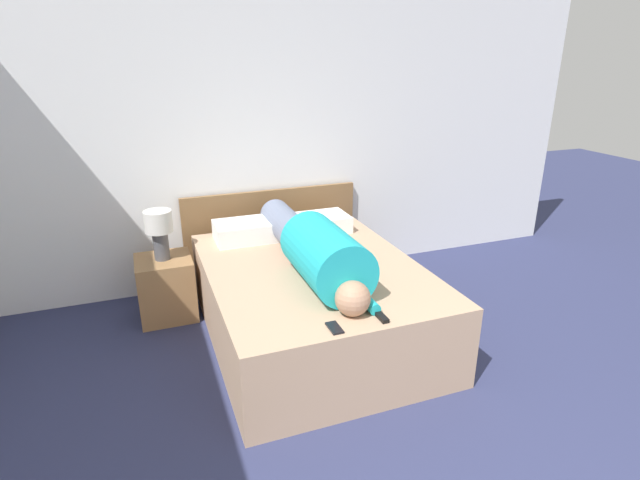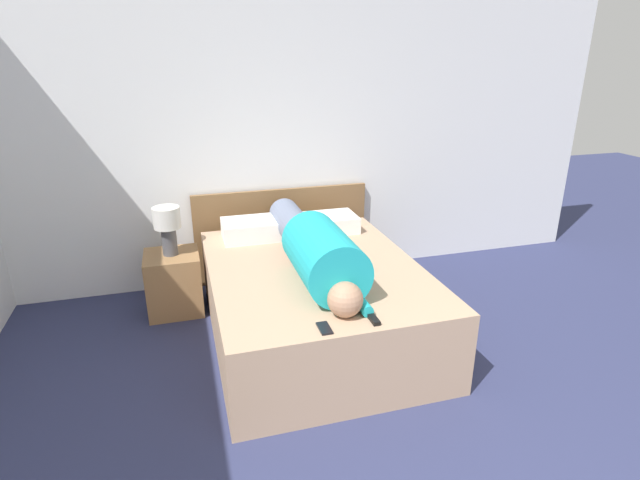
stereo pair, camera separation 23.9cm
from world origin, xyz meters
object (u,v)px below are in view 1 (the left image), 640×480
at_px(nightstand, 166,288).
at_px(table_lamp, 159,229).
at_px(pillow_near_headboard, 246,231).
at_px(pillow_second, 320,223).
at_px(tv_remote, 380,316).
at_px(person_lying, 315,249).
at_px(bed, 313,301).
at_px(cell_phone, 335,328).

xyz_separation_m(nightstand, table_lamp, (0.00, 0.00, 0.49)).
bearing_deg(pillow_near_headboard, pillow_second, 0.00).
distance_m(nightstand, tv_remote, 1.90).
bearing_deg(person_lying, tv_remote, -79.54).
height_order(person_lying, pillow_near_headboard, person_lying).
height_order(table_lamp, person_lying, person_lying).
bearing_deg(tv_remote, table_lamp, 125.99).
bearing_deg(pillow_second, tv_remote, -97.62).
height_order(table_lamp, tv_remote, table_lamp).
distance_m(table_lamp, pillow_near_headboard, 0.67).
relative_size(nightstand, tv_remote, 3.28).
distance_m(pillow_second, tv_remote, 1.53).
bearing_deg(pillow_second, person_lying, -113.20).
relative_size(bed, pillow_near_headboard, 3.88).
bearing_deg(pillow_near_headboard, cell_phone, -84.59).
height_order(pillow_near_headboard, cell_phone, pillow_near_headboard).
height_order(bed, pillow_second, pillow_second).
height_order(table_lamp, pillow_second, table_lamp).
height_order(nightstand, tv_remote, tv_remote).
bearing_deg(cell_phone, person_lying, 78.16).
relative_size(pillow_second, tv_remote, 3.10).
bearing_deg(table_lamp, pillow_second, 0.25).
bearing_deg(tv_remote, bed, 97.80).
xyz_separation_m(bed, person_lying, (-0.02, -0.09, 0.45)).
relative_size(table_lamp, tv_remote, 2.58).
bearing_deg(table_lamp, pillow_near_headboard, 0.49).
xyz_separation_m(nightstand, pillow_near_headboard, (0.66, 0.01, 0.39)).
bearing_deg(bed, person_lying, -102.89).
distance_m(pillow_near_headboard, cell_phone, 1.55).
bearing_deg(table_lamp, person_lying, -39.08).
bearing_deg(nightstand, bed, -34.91).
relative_size(pillow_near_headboard, pillow_second, 1.05).
relative_size(person_lying, tv_remote, 11.60).
height_order(tv_remote, cell_phone, tv_remote).
height_order(nightstand, person_lying, person_lying).
height_order(pillow_near_headboard, pillow_second, pillow_near_headboard).
bearing_deg(person_lying, table_lamp, 140.92).
distance_m(person_lying, pillow_second, 0.86).
bearing_deg(cell_phone, tv_remote, 4.42).
height_order(nightstand, pillow_second, pillow_second).
height_order(bed, table_lamp, table_lamp).
xyz_separation_m(pillow_near_headboard, tv_remote, (0.44, -1.52, -0.06)).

